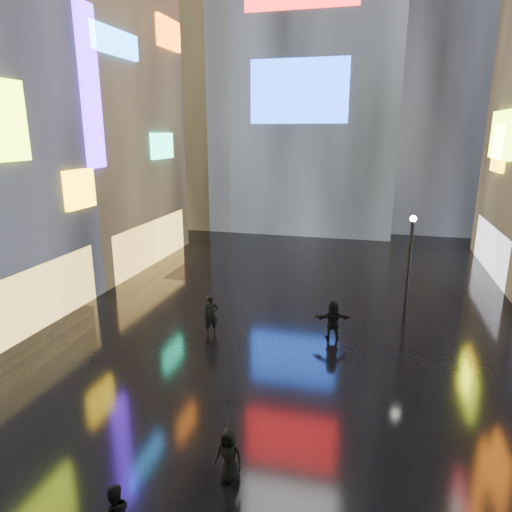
% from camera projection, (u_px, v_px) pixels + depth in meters
% --- Properties ---
extents(ground, '(140.00, 140.00, 0.00)m').
position_uv_depth(ground, '(296.00, 310.00, 23.40)').
color(ground, black).
rests_on(ground, ground).
extents(building_left_far, '(10.28, 12.00, 22.00)m').
position_uv_depth(building_left_far, '(76.00, 98.00, 30.04)').
color(building_left_far, black).
rests_on(building_left_far, ground).
extents(tower_flank_right, '(12.00, 12.00, 34.00)m').
position_uv_depth(tower_flank_right, '(449.00, 38.00, 40.95)').
color(tower_flank_right, black).
rests_on(tower_flank_right, ground).
extents(tower_flank_left, '(10.00, 10.00, 26.00)m').
position_uv_depth(tower_flank_left, '(195.00, 87.00, 43.94)').
color(tower_flank_left, black).
rests_on(tower_flank_left, ground).
extents(lamp_far, '(0.30, 0.30, 5.20)m').
position_uv_depth(lamp_far, '(409.00, 263.00, 21.18)').
color(lamp_far, black).
rests_on(lamp_far, ground).
extents(pedestrian_4, '(0.81, 0.59, 1.53)m').
position_uv_depth(pedestrian_4, '(229.00, 456.00, 11.79)').
color(pedestrian_4, black).
rests_on(pedestrian_4, ground).
extents(pedestrian_5, '(1.69, 0.88, 1.74)m').
position_uv_depth(pedestrian_5, '(333.00, 320.00, 20.00)').
color(pedestrian_5, black).
rests_on(pedestrian_5, ground).
extents(pedestrian_6, '(0.79, 0.72, 1.81)m').
position_uv_depth(pedestrian_6, '(211.00, 315.00, 20.49)').
color(pedestrian_6, black).
rests_on(pedestrian_6, ground).
extents(umbrella_2, '(1.05, 1.07, 0.94)m').
position_uv_depth(umbrella_2, '(228.00, 414.00, 11.46)').
color(umbrella_2, black).
rests_on(umbrella_2, pedestrian_4).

